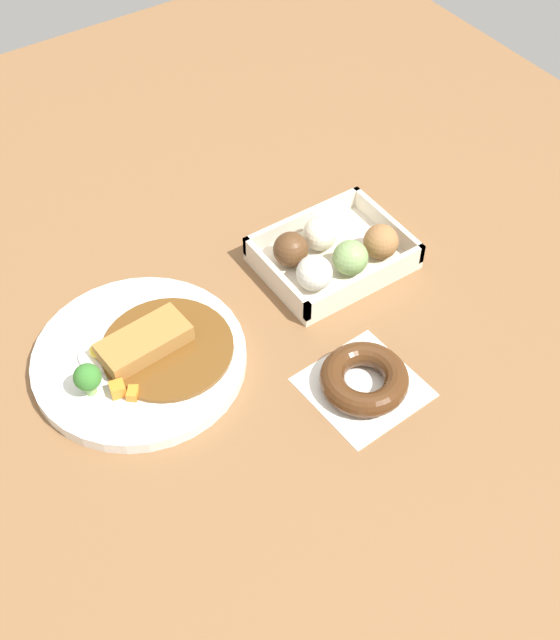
# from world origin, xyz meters

# --- Properties ---
(ground_plane) EXTENTS (1.60, 1.60, 0.00)m
(ground_plane) POSITION_xyz_m (0.00, 0.00, 0.00)
(ground_plane) COLOR brown
(curry_plate) EXTENTS (0.28, 0.28, 0.07)m
(curry_plate) POSITION_xyz_m (-0.14, -0.02, 0.01)
(curry_plate) COLOR white
(curry_plate) RESTS_ON ground_plane
(donut_box) EXTENTS (0.20, 0.16, 0.06)m
(donut_box) POSITION_xyz_m (0.17, -0.01, 0.03)
(donut_box) COLOR beige
(donut_box) RESTS_ON ground_plane
(chocolate_ring_donut) EXTENTS (0.14, 0.14, 0.03)m
(chocolate_ring_donut) POSITION_xyz_m (0.07, -0.21, 0.02)
(chocolate_ring_donut) COLOR white
(chocolate_ring_donut) RESTS_ON ground_plane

